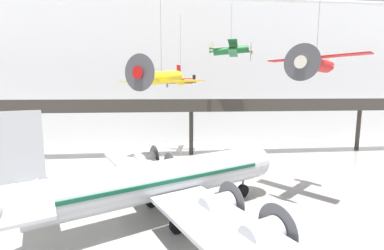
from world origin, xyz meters
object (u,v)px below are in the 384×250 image
Objects in this scene: suspended_plane_red_highwing at (316,64)px; suspended_plane_green_biplane at (231,50)px; suspended_plane_orange_highwing at (181,81)px; suspended_plane_yellow_lowwing at (162,78)px; airliner_silver_main at (159,181)px; info_sign_pedestal at (268,233)px.

suspended_plane_green_biplane reaches higher than suspended_plane_red_highwing.
suspended_plane_yellow_lowwing is (-2.97, -16.53, -0.33)m from suspended_plane_orange_highwing.
suspended_plane_red_highwing is at bearing -58.66° from suspended_plane_green_biplane.
airliner_silver_main is 2.35× the size of suspended_plane_red_highwing.
info_sign_pedestal is at bearing 69.52° from suspended_plane_yellow_lowwing.
airliner_silver_main is 24.70m from suspended_plane_green_biplane.
suspended_plane_red_highwing is at bearing 106.21° from suspended_plane_yellow_lowwing.
suspended_plane_orange_highwing is 9.55× the size of info_sign_pedestal.
suspended_plane_yellow_lowwing is 17.39m from info_sign_pedestal.
airliner_silver_main is at bearing 133.68° from info_sign_pedestal.
info_sign_pedestal is at bearing 109.45° from suspended_plane_orange_highwing.
suspended_plane_yellow_lowwing is 14.95m from suspended_plane_red_highwing.
airliner_silver_main reaches higher than info_sign_pedestal.
suspended_plane_yellow_lowwing is (0.23, 6.98, 8.60)m from airliner_silver_main.
suspended_plane_yellow_lowwing is at bearing -115.82° from suspended_plane_green_biplane.
suspended_plane_orange_highwing is 23.83m from suspended_plane_red_highwing.
suspended_plane_green_biplane is at bearing 61.28° from info_sign_pedestal.
suspended_plane_red_highwing is at bearing 127.88° from suspended_plane_orange_highwing.
suspended_plane_green_biplane is (10.42, 18.06, 13.24)m from airliner_silver_main.
info_sign_pedestal is at bearing -49.15° from airliner_silver_main.
suspended_plane_orange_highwing reaches higher than info_sign_pedestal.
suspended_plane_green_biplane reaches higher than airliner_silver_main.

